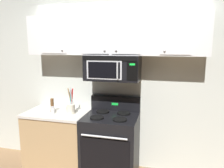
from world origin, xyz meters
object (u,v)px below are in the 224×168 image
Objects in this scene: over_range_microwave at (113,68)px; utensil_crock_cream at (71,107)px; stove_range at (111,145)px; pepper_mill at (52,105)px; salt_shaker at (53,110)px.

utensil_crock_cream is (-0.60, -0.14, -0.58)m from over_range_microwave.
utensil_crock_cream is at bearing -177.44° from stove_range.
over_range_microwave is at bearing 13.47° from utensil_crock_cream.
over_range_microwave is 1.08m from pepper_mill.
pepper_mill is (-0.05, 0.07, 0.05)m from salt_shaker.
over_range_microwave is 7.24× the size of salt_shaker.
over_range_microwave is 0.84m from utensil_crock_cream.
stove_range is 2.93× the size of utensil_crock_cream.
stove_range reaches higher than salt_shaker.
over_range_microwave reaches higher than stove_range.
over_range_microwave is 1.99× the size of utensil_crock_cream.
pepper_mill is at bearing 123.84° from salt_shaker.
salt_shaker is (-0.85, -0.21, -0.62)m from over_range_microwave.
utensil_crock_cream is 0.27m from salt_shaker.
utensil_crock_cream is 3.63× the size of salt_shaker.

